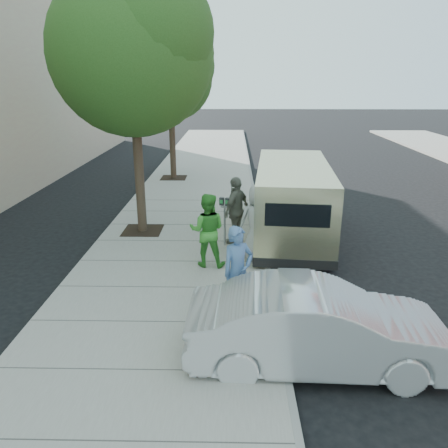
{
  "coord_description": "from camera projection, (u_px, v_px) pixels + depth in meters",
  "views": [
    {
      "loc": [
        0.53,
        -10.55,
        4.75
      ],
      "look_at": [
        0.31,
        0.26,
        1.1
      ],
      "focal_mm": 35.0,
      "sensor_mm": 36.0,
      "label": 1
    }
  ],
  "objects": [
    {
      "name": "person_officer",
      "position": [
        238.0,
        271.0,
        8.67
      ],
      "size": [
        0.81,
        0.74,
        1.87
      ],
      "primitive_type": "imported",
      "rotation": [
        0.0,
        0.0,
        0.54
      ],
      "color": "#4D73A5",
      "rests_on": "sidewalk"
    },
    {
      "name": "person_gray_shirt",
      "position": [
        257.0,
        222.0,
        11.36
      ],
      "size": [
        1.07,
        0.77,
        2.02
      ],
      "primitive_type": "imported",
      "rotation": [
        0.0,
        0.0,
        3.28
      ],
      "color": "#AAAAAC",
      "rests_on": "sidewalk"
    },
    {
      "name": "person_green_shirt",
      "position": [
        207.0,
        230.0,
        10.96
      ],
      "size": [
        0.98,
        0.79,
        1.9
      ],
      "primitive_type": "imported",
      "rotation": [
        0.0,
        0.0,
        3.06
      ],
      "color": "green",
      "rests_on": "sidewalk"
    },
    {
      "name": "ground",
      "position": [
        212.0,
        267.0,
        11.53
      ],
      "size": [
        120.0,
        120.0,
        0.0
      ],
      "primitive_type": "plane",
      "color": "black",
      "rests_on": "ground"
    },
    {
      "name": "van",
      "position": [
        292.0,
        199.0,
        13.31
      ],
      "size": [
        2.57,
        6.32,
        2.29
      ],
      "rotation": [
        0.0,
        0.0,
        -0.09
      ],
      "color": "beige",
      "rests_on": "ground"
    },
    {
      "name": "tree_far",
      "position": [
        171.0,
        74.0,
        19.48
      ],
      "size": [
        3.92,
        3.8,
        6.49
      ],
      "color": "black",
      "rests_on": "sidewalk"
    },
    {
      "name": "parking_meter",
      "position": [
        225.0,
        211.0,
        12.26
      ],
      "size": [
        0.31,
        0.18,
        1.42
      ],
      "rotation": [
        0.0,
        0.0,
        -0.3
      ],
      "color": "gray",
      "rests_on": "sidewalk"
    },
    {
      "name": "tree_near",
      "position": [
        133.0,
        47.0,
        12.07
      ],
      "size": [
        4.62,
        4.6,
        7.53
      ],
      "color": "black",
      "rests_on": "sidewalk"
    },
    {
      "name": "curb_face",
      "position": [
        267.0,
        264.0,
        11.48
      ],
      "size": [
        0.12,
        60.0,
        0.16
      ],
      "primitive_type": "cube",
      "color": "gray",
      "rests_on": "ground"
    },
    {
      "name": "sidewalk",
      "position": [
        174.0,
        264.0,
        11.52
      ],
      "size": [
        5.0,
        60.0,
        0.15
      ],
      "primitive_type": "cube",
      "color": "gray",
      "rests_on": "ground"
    },
    {
      "name": "sedan",
      "position": [
        319.0,
        327.0,
        7.37
      ],
      "size": [
        4.51,
        1.71,
        1.47
      ],
      "primitive_type": "imported",
      "rotation": [
        0.0,
        0.0,
        1.54
      ],
      "color": "silver",
      "rests_on": "ground"
    },
    {
      "name": "person_striped_polo",
      "position": [
        236.0,
        210.0,
        12.48
      ],
      "size": [
        1.02,
        1.23,
        1.96
      ],
      "primitive_type": "imported",
      "rotation": [
        0.0,
        0.0,
        4.15
      ],
      "color": "slate",
      "rests_on": "sidewalk"
    }
  ]
}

